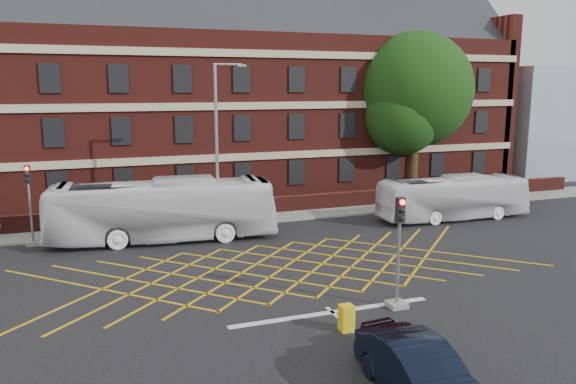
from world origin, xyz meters
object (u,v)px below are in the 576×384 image
object	(u,v)px
traffic_light_near	(398,263)
street_lamp	(219,176)
bus_right	(453,198)
car_navy	(420,372)
bus_left	(163,210)
traffic_light_far	(31,213)
utility_cabinet	(346,318)
car_maroon	(412,353)
deciduous_tree	(414,98)

from	to	relation	value
traffic_light_near	street_lamp	world-z (taller)	street_lamp
street_lamp	bus_right	bearing A→B (deg)	-6.31
car_navy	bus_left	bearing A→B (deg)	104.54
traffic_light_far	utility_cabinet	xyz separation A→B (m)	(10.96, -15.33, -1.30)
bus_left	street_lamp	world-z (taller)	street_lamp
bus_left	traffic_light_near	size ratio (longest dim) A/B	2.86
car_maroon	street_lamp	world-z (taller)	street_lamp
car_navy	traffic_light_near	world-z (taller)	traffic_light_near
bus_right	street_lamp	xyz separation A→B (m)	(-14.72, 1.63, 1.96)
deciduous_tree	street_lamp	world-z (taller)	deciduous_tree
bus_right	traffic_light_far	distance (m)	24.74
bus_right	car_navy	size ratio (longest dim) A/B	2.06
traffic_light_far	utility_cabinet	bearing A→B (deg)	-54.44
bus_left	utility_cabinet	xyz separation A→B (m)	(4.30, -13.92, -1.24)
traffic_light_far	street_lamp	bearing A→B (deg)	-5.87
utility_cabinet	traffic_light_far	bearing A→B (deg)	125.56
bus_right	street_lamp	size ratio (longest dim) A/B	1.04
car_maroon	street_lamp	distance (m)	17.94
car_maroon	car_navy	bearing A→B (deg)	-118.80
bus_right	traffic_light_far	bearing A→B (deg)	86.19
car_navy	utility_cabinet	world-z (taller)	car_navy
street_lamp	utility_cabinet	size ratio (longest dim) A/B	10.36
bus_left	traffic_light_far	world-z (taller)	traffic_light_far
traffic_light_near	car_maroon	bearing A→B (deg)	-116.17
car_navy	car_maroon	distance (m)	1.37
deciduous_tree	utility_cabinet	size ratio (longest dim) A/B	13.48
car_navy	deciduous_tree	distance (m)	30.93
street_lamp	car_navy	bearing A→B (deg)	-86.96
deciduous_tree	car_maroon	bearing A→B (deg)	-122.17
bus_left	street_lamp	distance (m)	3.63
deciduous_tree	traffic_light_near	distance (m)	24.43
utility_cabinet	bus_right	bearing A→B (deg)	42.94
traffic_light_far	traffic_light_near	bearing A→B (deg)	-45.79
car_maroon	utility_cabinet	bearing A→B (deg)	93.35
car_navy	utility_cabinet	bearing A→B (deg)	90.75
traffic_light_near	traffic_light_far	distance (m)	19.65
traffic_light_near	utility_cabinet	world-z (taller)	traffic_light_near
bus_right	car_navy	distance (m)	22.08
car_maroon	deciduous_tree	bearing A→B (deg)	53.06
car_navy	car_maroon	world-z (taller)	car_navy
bus_right	car_navy	xyz separation A→B (m)	(-13.71, -17.29, -0.59)
car_navy	car_maroon	size ratio (longest dim) A/B	1.21
bus_right	traffic_light_near	size ratio (longest dim) A/B	2.32
car_navy	traffic_light_near	size ratio (longest dim) A/B	1.13
traffic_light_far	utility_cabinet	distance (m)	18.89
car_maroon	bus_left	bearing A→B (deg)	100.69
traffic_light_near	traffic_light_far	xyz separation A→B (m)	(-13.70, 14.08, 0.00)
bus_left	deciduous_tree	size ratio (longest dim) A/B	0.98
bus_left	car_maroon	distance (m)	17.95
car_maroon	street_lamp	size ratio (longest dim) A/B	0.41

